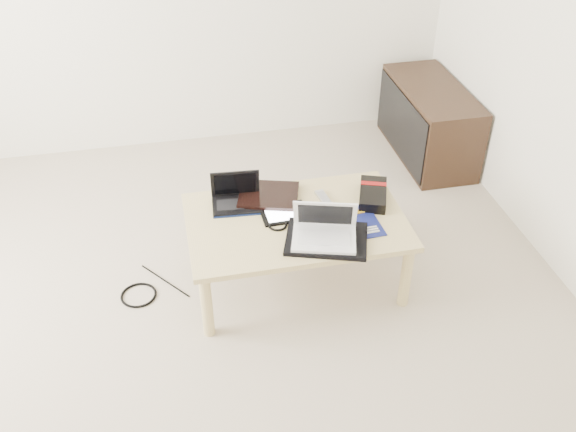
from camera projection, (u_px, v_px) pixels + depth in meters
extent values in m
plane|color=beige|center=(191.00, 343.00, 3.10)|extent=(4.00, 4.00, 0.00)
cube|color=#CDB87B|center=(296.00, 222.00, 3.24)|extent=(1.10, 0.70, 0.03)
cylinder|color=#CDB87B|center=(207.00, 306.00, 3.04)|extent=(0.06, 0.06, 0.37)
cylinder|color=#CDB87B|center=(406.00, 276.00, 3.21)|extent=(0.06, 0.06, 0.37)
cylinder|color=#CDB87B|center=(195.00, 230.00, 3.51)|extent=(0.06, 0.06, 0.37)
cylinder|color=#CDB87B|center=(369.00, 208.00, 3.68)|extent=(0.06, 0.06, 0.37)
cube|color=#322214|center=(429.00, 122.00, 4.39)|extent=(0.40, 0.90, 0.50)
cube|color=black|center=(401.00, 124.00, 4.36)|extent=(0.02, 0.86, 0.44)
cube|color=black|center=(269.00, 196.00, 3.38)|extent=(0.37, 0.33, 0.03)
cube|color=black|center=(237.00, 205.00, 3.32)|extent=(0.26, 0.19, 0.02)
cube|color=black|center=(237.00, 204.00, 3.31)|extent=(0.21, 0.11, 0.00)
cube|color=black|center=(238.00, 211.00, 3.26)|extent=(0.06, 0.03, 0.00)
cube|color=black|center=(235.00, 183.00, 3.32)|extent=(0.25, 0.06, 0.17)
cube|color=black|center=(235.00, 184.00, 3.32)|extent=(0.22, 0.05, 0.13)
cube|color=#0C1943|center=(238.00, 216.00, 3.25)|extent=(0.25, 0.03, 0.01)
cube|color=black|center=(284.00, 213.00, 3.27)|extent=(0.24, 0.18, 0.01)
cube|color=white|center=(284.00, 212.00, 3.26)|extent=(0.19, 0.15, 0.00)
cube|color=#B3B3B8|center=(326.00, 202.00, 3.34)|extent=(0.08, 0.21, 0.02)
cube|color=gray|center=(326.00, 200.00, 3.34)|extent=(0.06, 0.18, 0.00)
cube|color=black|center=(326.00, 239.00, 3.09)|extent=(0.46, 0.39, 0.02)
cube|color=white|center=(324.00, 239.00, 3.06)|extent=(0.35, 0.29, 0.01)
cube|color=white|center=(324.00, 238.00, 3.05)|extent=(0.27, 0.18, 0.00)
cube|color=white|center=(324.00, 248.00, 2.99)|extent=(0.07, 0.05, 0.00)
cube|color=white|center=(325.00, 214.00, 3.05)|extent=(0.32, 0.17, 0.19)
cube|color=black|center=(325.00, 215.00, 3.05)|extent=(0.27, 0.14, 0.15)
cube|color=#0B164A|center=(356.00, 222.00, 3.21)|extent=(0.24, 0.29, 0.01)
cube|color=#B3B3B8|center=(349.00, 218.00, 3.23)|extent=(0.05, 0.05, 0.01)
cube|color=#F1AD1C|center=(363.00, 210.00, 3.28)|extent=(0.09, 0.01, 0.01)
cube|color=#F1AD1C|center=(364.00, 212.00, 3.27)|extent=(0.09, 0.01, 0.01)
cube|color=silver|center=(364.00, 228.00, 3.16)|extent=(0.13, 0.02, 0.01)
cube|color=silver|center=(366.00, 231.00, 3.15)|extent=(0.13, 0.02, 0.01)
cube|color=silver|center=(367.00, 233.00, 3.13)|extent=(0.13, 0.02, 0.01)
cube|color=black|center=(349.00, 229.00, 3.16)|extent=(0.02, 0.02, 0.01)
cube|color=black|center=(373.00, 194.00, 3.36)|extent=(0.22, 0.30, 0.06)
cube|color=maroon|center=(374.00, 183.00, 3.39)|extent=(0.14, 0.08, 0.00)
torus|color=black|center=(278.00, 225.00, 3.19)|extent=(0.12, 0.12, 0.01)
torus|color=black|center=(139.00, 295.00, 3.36)|extent=(0.22, 0.22, 0.01)
cylinder|color=black|center=(165.00, 281.00, 3.45)|extent=(0.24, 0.31, 0.01)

